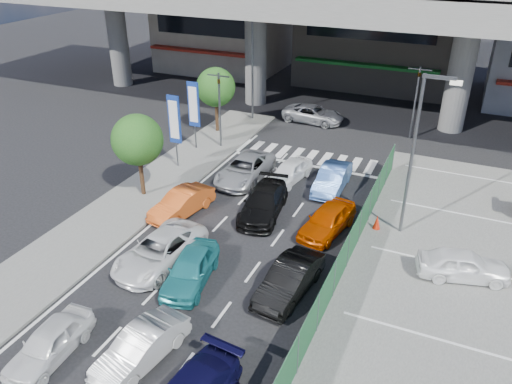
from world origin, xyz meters
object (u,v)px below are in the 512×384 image
at_px(traffic_light_left, 219,92).
at_px(van_white_back_left, 49,343).
at_px(taxi_teal_mid, 190,269).
at_px(tree_near, 137,140).
at_px(sedan_black_mid, 264,203).
at_px(wagon_silver_front_left, 245,169).
at_px(parked_sedan_white, 463,265).
at_px(kei_truck_front_right, 332,179).
at_px(hatch_black_mid_right, 289,280).
at_px(traffic_light_right, 418,85).
at_px(taxi_orange_right, 327,220).
at_px(street_lamp_right, 418,144).
at_px(traffic_cone, 377,222).
at_px(crossing_wagon_silver, 313,114).
at_px(sedan_white_front_mid, 290,171).
at_px(street_lamp_left, 255,59).
at_px(taxi_orange_left, 182,203).
at_px(sedan_white_mid_left, 160,251).
at_px(signboard_far, 194,106).
at_px(signboard_near, 174,122).
at_px(hatch_white_back_mid, 141,347).
at_px(tree_far, 216,87).

distance_m(traffic_light_left, van_white_back_left, 19.90).
relative_size(traffic_light_left, taxi_teal_mid, 1.28).
distance_m(tree_near, sedan_black_mid, 7.60).
bearing_deg(wagon_silver_front_left, parked_sedan_white, -20.73).
xyz_separation_m(van_white_back_left, kei_truck_front_right, (5.52, 16.39, 0.07)).
bearing_deg(hatch_black_mid_right, traffic_light_right, 90.62).
height_order(taxi_orange_right, wagon_silver_front_left, same).
relative_size(sedan_black_mid, taxi_orange_right, 1.17).
xyz_separation_m(hatch_black_mid_right, wagon_silver_front_left, (-6.14, 8.86, 0.00)).
relative_size(traffic_light_left, street_lamp_right, 0.65).
distance_m(taxi_teal_mid, traffic_cone, 9.81).
xyz_separation_m(traffic_light_right, crossing_wagon_silver, (-7.46, 0.37, -3.28)).
height_order(street_lamp_right, sedan_white_front_mid, street_lamp_right).
bearing_deg(hatch_black_mid_right, street_lamp_left, 124.13).
distance_m(taxi_orange_left, taxi_orange_right, 7.67).
height_order(sedan_white_mid_left, wagon_silver_front_left, same).
xyz_separation_m(taxi_orange_left, kei_truck_front_right, (6.47, 5.95, 0.03)).
relative_size(traffic_light_right, signboard_far, 1.11).
height_order(street_lamp_right, traffic_cone, street_lamp_right).
height_order(parked_sedan_white, traffic_cone, parked_sedan_white).
relative_size(taxi_orange_right, crossing_wagon_silver, 0.85).
bearing_deg(crossing_wagon_silver, traffic_light_left, 153.21).
distance_m(signboard_near, sedan_black_mid, 8.26).
height_order(taxi_teal_mid, sedan_black_mid, same).
height_order(traffic_light_left, taxi_orange_left, traffic_light_left).
bearing_deg(street_lamp_right, crossing_wagon_silver, 124.33).
height_order(kei_truck_front_right, parked_sedan_white, kei_truck_front_right).
distance_m(traffic_light_left, parked_sedan_white, 18.72).
height_order(sedan_white_front_mid, parked_sedan_white, parked_sedan_white).
height_order(street_lamp_left, sedan_white_mid_left, street_lamp_left).
bearing_deg(traffic_cone, van_white_back_left, -123.94).
xyz_separation_m(traffic_light_left, taxi_orange_right, (9.83, -7.48, -3.25)).
height_order(street_lamp_left, hatch_white_back_mid, street_lamp_left).
bearing_deg(sedan_white_front_mid, van_white_back_left, -90.13).
height_order(signboard_near, tree_far, tree_far).
height_order(street_lamp_right, signboard_near, street_lamp_right).
bearing_deg(tree_near, street_lamp_right, 8.03).
distance_m(hatch_white_back_mid, sedan_white_mid_left, 5.78).
xyz_separation_m(traffic_light_left, hatch_black_mid_right, (9.76, -12.69, -3.25)).
bearing_deg(street_lamp_left, kei_truck_front_right, -45.19).
relative_size(street_lamp_right, signboard_near, 1.70).
height_order(sedan_black_mid, kei_truck_front_right, same).
height_order(street_lamp_left, wagon_silver_front_left, street_lamp_left).
bearing_deg(tree_near, taxi_orange_right, 2.82).
bearing_deg(traffic_light_right, sedan_white_mid_left, -111.70).
distance_m(kei_truck_front_right, parked_sedan_white, 9.45).
xyz_separation_m(traffic_light_right, signboard_near, (-12.70, -11.01, -0.87)).
distance_m(taxi_teal_mid, wagon_silver_front_left, 10.07).
distance_m(street_lamp_left, crossing_wagon_silver, 6.15).
xyz_separation_m(hatch_white_back_mid, taxi_orange_right, (3.50, 10.75, 0.05)).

